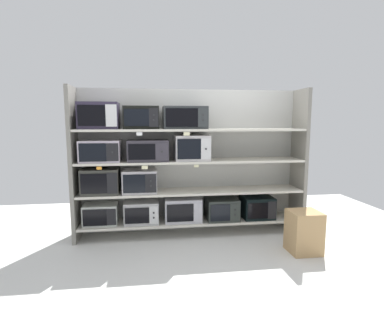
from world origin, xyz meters
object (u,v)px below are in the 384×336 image
at_px(microwave_1, 141,211).
at_px(microwave_9, 192,148).
at_px(microwave_4, 257,207).
at_px(microwave_8, 148,150).
at_px(microwave_2, 183,209).
at_px(microwave_3, 221,209).
at_px(shipping_carton, 304,232).
at_px(microwave_6, 140,181).
at_px(microwave_7, 101,151).
at_px(microwave_5, 101,181).
at_px(microwave_10, 99,116).
at_px(microwave_12, 185,118).
at_px(microwave_11, 141,118).
at_px(microwave_0, 101,214).

relative_size(microwave_1, microwave_9, 0.99).
distance_m(microwave_4, microwave_8, 1.73).
xyz_separation_m(microwave_2, microwave_3, (0.55, -0.00, -0.01)).
distance_m(microwave_2, shipping_carton, 1.60).
relative_size(microwave_6, microwave_7, 0.88).
bearing_deg(microwave_5, microwave_10, 0.43).
xyz_separation_m(microwave_4, microwave_8, (-1.52, 0.00, 0.83)).
bearing_deg(microwave_5, microwave_2, 0.01).
bearing_deg(microwave_7, microwave_12, -0.00).
relative_size(microwave_3, microwave_7, 0.85).
distance_m(microwave_5, microwave_6, 0.51).
bearing_deg(microwave_9, microwave_12, -179.91).
bearing_deg(microwave_6, microwave_10, 179.98).
xyz_separation_m(microwave_7, microwave_12, (1.10, -0.00, 0.43)).
relative_size(microwave_3, microwave_6, 0.97).
distance_m(microwave_3, microwave_11, 1.66).
distance_m(microwave_1, microwave_11, 1.26).
bearing_deg(microwave_5, microwave_3, -0.00).
height_order(microwave_2, microwave_11, microwave_11).
height_order(microwave_8, shipping_carton, microwave_8).
xyz_separation_m(microwave_0, microwave_5, (0.02, 0.00, 0.45)).
height_order(microwave_4, microwave_7, microwave_7).
height_order(microwave_2, microwave_6, microwave_6).
bearing_deg(microwave_5, microwave_12, -0.01).
height_order(microwave_1, microwave_3, microwave_1).
distance_m(microwave_6, microwave_7, 0.64).
height_order(microwave_0, microwave_9, microwave_9).
relative_size(microwave_3, microwave_12, 0.75).
distance_m(microwave_10, microwave_11, 0.53).
distance_m(microwave_10, shipping_carton, 2.91).
relative_size(microwave_2, microwave_5, 1.04).
distance_m(microwave_3, microwave_4, 0.52).
relative_size(microwave_4, microwave_12, 0.75).
height_order(microwave_3, microwave_12, microwave_12).
bearing_deg(microwave_3, microwave_7, -180.00).
distance_m(microwave_0, microwave_10, 1.29).
bearing_deg(microwave_6, microwave_2, 0.02).
distance_m(microwave_12, shipping_carton, 2.07).
height_order(microwave_4, microwave_5, microwave_5).
relative_size(microwave_7, microwave_8, 0.95).
height_order(microwave_1, microwave_12, microwave_12).
bearing_deg(shipping_carton, microwave_11, 156.77).
relative_size(microwave_3, microwave_4, 1.01).
distance_m(microwave_2, microwave_7, 1.34).
relative_size(microwave_1, microwave_12, 0.79).
bearing_deg(microwave_9, microwave_8, 179.98).
bearing_deg(microwave_12, microwave_5, 179.99).
distance_m(microwave_5, microwave_7, 0.39).
bearing_deg(microwave_3, microwave_6, -180.00).
height_order(microwave_3, microwave_9, microwave_9).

